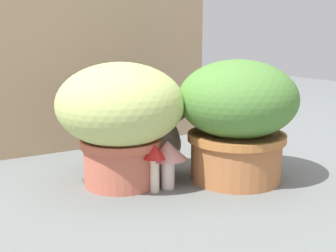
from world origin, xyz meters
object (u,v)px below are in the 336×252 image
Objects in this scene: cat at (149,140)px; mushroom_ornament_red at (155,159)px; mushroom_ornament_pink at (168,154)px; leafy_planter at (237,116)px; grass_planter at (121,115)px.

mushroom_ornament_red is at bearing -112.22° from cat.
mushroom_ornament_pink is (0.05, 0.01, 0.00)m from mushroom_ornament_red.
cat is 0.14m from mushroom_ornament_pink.
mushroom_ornament_red is 0.97× the size of mushroom_ornament_pink.
leafy_planter reaches higher than cat.
cat is (0.12, 0.03, -0.10)m from grass_planter.
grass_planter is 2.63× the size of mushroom_ornament_pink.
mushroom_ornament_pink is (-0.24, 0.04, -0.10)m from leafy_planter.
mushroom_ornament_red is at bearing 174.67° from leafy_planter.
grass_planter is 1.04× the size of cat.
mushroom_ornament_red is at bearing -66.38° from grass_planter.
grass_planter reaches higher than mushroom_ornament_pink.
grass_planter reaches higher than mushroom_ornament_red.
grass_planter is at bearing 132.61° from mushroom_ornament_pink.
grass_planter is 0.19m from mushroom_ornament_pink.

